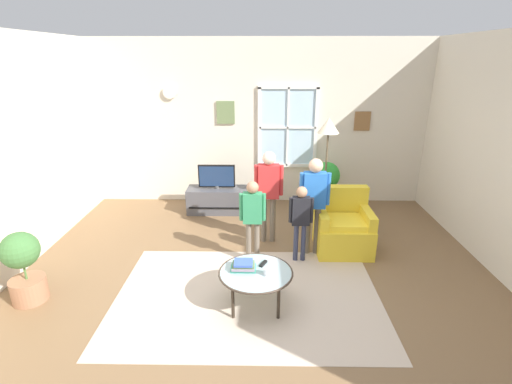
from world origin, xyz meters
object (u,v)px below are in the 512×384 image
(person_red_shirt, at_px, (269,187))
(person_blue_shirt, at_px, (314,196))
(remote_near_books, at_px, (263,264))
(television, at_px, (217,176))
(armchair, at_px, (343,228))
(person_green_shirt, at_px, (253,213))
(tv_stand, at_px, (218,200))
(person_black_shirt, at_px, (301,215))
(coffee_table, at_px, (256,274))
(potted_plant_by_window, at_px, (326,180))
(potted_plant_corner, at_px, (23,265))
(floor_lamp, at_px, (328,138))
(book_stack, at_px, (243,266))
(cup, at_px, (267,271))

(person_red_shirt, bearing_deg, person_blue_shirt, -30.55)
(remote_near_books, bearing_deg, television, 107.77)
(armchair, height_order, person_green_shirt, person_green_shirt)
(tv_stand, bearing_deg, person_blue_shirt, -44.76)
(remote_near_books, height_order, person_black_shirt, person_black_shirt)
(person_blue_shirt, bearing_deg, television, 135.29)
(coffee_table, bearing_deg, potted_plant_by_window, 66.73)
(potted_plant_by_window, bearing_deg, person_red_shirt, -129.99)
(person_green_shirt, bearing_deg, armchair, 16.74)
(potted_plant_corner, bearing_deg, tv_stand, 54.77)
(armchair, bearing_deg, floor_lamp, 106.42)
(book_stack, relative_size, potted_plant_by_window, 0.31)
(television, distance_m, person_black_shirt, 2.13)
(person_red_shirt, height_order, potted_plant_by_window, person_red_shirt)
(person_red_shirt, xyz_separation_m, floor_lamp, (0.88, 0.40, 0.64))
(television, relative_size, potted_plant_by_window, 0.72)
(person_blue_shirt, xyz_separation_m, potted_plant_corner, (-3.35, -1.15, -0.42))
(potted_plant_by_window, height_order, potted_plant_corner, potted_plant_by_window)
(book_stack, relative_size, person_black_shirt, 0.26)
(floor_lamp, bearing_deg, person_red_shirt, -155.40)
(television, relative_size, person_black_shirt, 0.60)
(armchair, xyz_separation_m, person_blue_shirt, (-0.45, -0.14, 0.54))
(television, bearing_deg, book_stack, -77.36)
(remote_near_books, xyz_separation_m, person_green_shirt, (-0.14, 0.79, 0.29))
(remote_near_books, distance_m, person_black_shirt, 0.99)
(television, height_order, person_green_shirt, person_green_shirt)
(person_green_shirt, bearing_deg, potted_plant_by_window, 55.74)
(book_stack, bearing_deg, television, 102.64)
(book_stack, relative_size, cup, 3.21)
(cup, height_order, person_black_shirt, person_black_shirt)
(tv_stand, xyz_separation_m, person_black_shirt, (1.30, -1.69, 0.45))
(potted_plant_corner, bearing_deg, book_stack, 0.19)
(television, bearing_deg, floor_lamp, -22.17)
(armchair, xyz_separation_m, potted_plant_corner, (-3.81, -1.29, 0.12))
(remote_near_books, height_order, person_green_shirt, person_green_shirt)
(television, relative_size, armchair, 0.73)
(floor_lamp, bearing_deg, potted_plant_corner, -152.18)
(television, xyz_separation_m, armchair, (1.95, -1.34, -0.34))
(person_red_shirt, bearing_deg, floor_lamp, 24.60)
(remote_near_books, relative_size, person_blue_shirt, 0.10)
(coffee_table, distance_m, remote_near_books, 0.18)
(television, height_order, coffee_table, television)
(armchair, bearing_deg, cup, -128.36)
(tv_stand, bearing_deg, coffee_table, -74.78)
(television, distance_m, person_green_shirt, 1.85)
(cup, distance_m, person_red_shirt, 1.66)
(remote_near_books, relative_size, potted_plant_corner, 0.17)
(armchair, height_order, cup, armchair)
(person_green_shirt, distance_m, potted_plant_corner, 2.70)
(television, xyz_separation_m, cup, (0.85, -2.73, -0.21))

